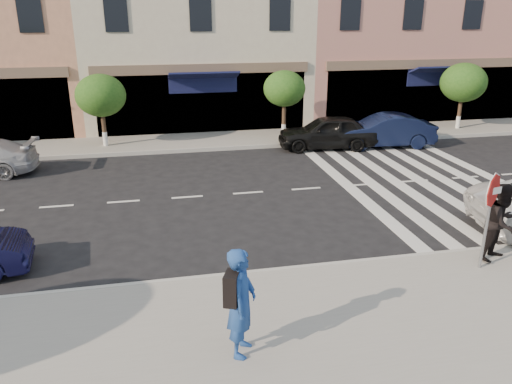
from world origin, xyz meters
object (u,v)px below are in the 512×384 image
object	(u,v)px
stop_sign	(492,199)
photographer	(242,302)
car_far_right	(384,131)
car_far_mid	(327,132)
walker	(502,222)

from	to	relation	value
stop_sign	photographer	size ratio (longest dim) A/B	1.17
car_far_right	photographer	bearing A→B (deg)	-28.51
stop_sign	car_far_mid	distance (m)	11.38
car_far_mid	car_far_right	size ratio (longest dim) A/B	0.98
stop_sign	walker	xyz separation A→B (m)	(0.64, 0.34, -0.74)
photographer	car_far_right	bearing A→B (deg)	-11.95
walker	car_far_right	bearing A→B (deg)	50.92
stop_sign	car_far_right	bearing A→B (deg)	62.26
car_far_mid	car_far_right	distance (m)	2.56
stop_sign	photographer	distance (m)	6.14
stop_sign	car_far_mid	xyz separation A→B (m)	(0.32, 11.32, -1.09)
walker	car_far_mid	size ratio (longest dim) A/B	0.44
walker	car_far_mid	bearing A→B (deg)	64.29
photographer	car_far_mid	distance (m)	14.51
stop_sign	car_far_right	size ratio (longest dim) A/B	0.52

